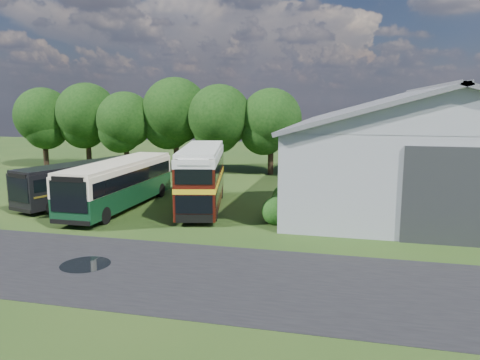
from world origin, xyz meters
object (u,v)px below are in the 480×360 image
(bus_maroon_double, at_px, (202,178))
(bus_dark_single, at_px, (85,181))
(storage_shed, at_px, (425,143))
(bus_green_single, at_px, (119,183))

(bus_maroon_double, bearing_deg, bus_dark_single, 166.63)
(bus_maroon_double, bearing_deg, storage_shed, 12.86)
(bus_dark_single, bearing_deg, storage_shed, 34.77)
(storage_shed, bearing_deg, bus_dark_single, -163.29)
(storage_shed, bearing_deg, bus_maroon_double, -154.20)
(bus_green_single, bearing_deg, storage_shed, 22.68)
(bus_green_single, height_order, bus_maroon_double, bus_maroon_double)
(bus_green_single, distance_m, bus_dark_single, 3.64)
(bus_green_single, distance_m, bus_maroon_double, 5.61)
(storage_shed, distance_m, bus_green_single, 22.18)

